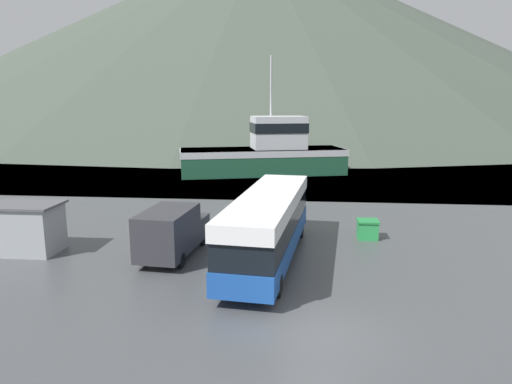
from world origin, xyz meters
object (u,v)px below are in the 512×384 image
tour_bus (269,223)px  storage_bin (368,229)px  dock_kiosk (27,228)px  fishing_boat (266,153)px  small_boat (210,153)px  delivery_van (172,231)px

tour_bus → storage_bin: (5.25, 4.03, -1.29)m
tour_bus → dock_kiosk: bearing=-173.8°
fishing_boat → storage_bin: size_ratio=15.33×
tour_bus → fishing_boat: bearing=100.7°
tour_bus → dock_kiosk: (-12.19, 0.02, -0.55)m
storage_bin → dock_kiosk: bearing=-167.0°
fishing_boat → storage_bin: 24.09m
storage_bin → dock_kiosk: dock_kiosk is taller
storage_bin → small_boat: storage_bin is taller
delivery_van → fishing_boat: bearing=89.5°
tour_bus → delivery_van: (-4.74, 0.09, -0.53)m
dock_kiosk → small_boat: bearing=88.7°
delivery_van → fishing_boat: (2.65, 26.82, 0.91)m
tour_bus → dock_kiosk: 12.20m
delivery_van → fishing_boat: size_ratio=0.31×
tour_bus → fishing_boat: (-2.09, 26.91, 0.38)m
delivery_van → storage_bin: bearing=26.6°
fishing_boat → dock_kiosk: (-10.10, -26.90, -0.93)m
fishing_boat → delivery_van: bearing=159.5°
delivery_van → small_boat: 43.07m
tour_bus → storage_bin: tour_bus is taller
delivery_van → small_boat: delivery_van is taller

